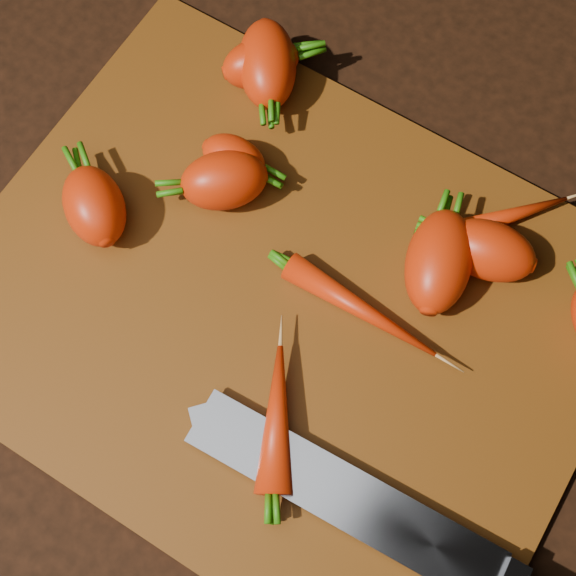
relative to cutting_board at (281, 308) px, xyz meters
The scene contains 13 objects.
ground 0.01m from the cutting_board, ahead, with size 2.00×2.00×0.01m, color black.
cutting_board is the anchor object (origin of this frame).
carrot_0 0.21m from the cutting_board, 126.46° to the left, with size 0.07×0.04×0.04m, color red.
carrot_1 0.17m from the cutting_board, behind, with size 0.07×0.05×0.05m, color red.
carrot_2 0.21m from the cutting_board, 125.00° to the left, with size 0.08×0.05×0.05m, color red.
carrot_3 0.13m from the cutting_board, 44.42° to the left, with size 0.09×0.05×0.05m, color red.
carrot_4 0.17m from the cutting_board, 44.79° to the left, with size 0.07×0.05×0.05m, color red.
carrot_5 0.13m from the cutting_board, 139.46° to the left, with size 0.06×0.04×0.04m, color red.
carrot_7 0.20m from the cutting_board, 53.25° to the left, with size 0.10×0.02×0.02m, color red.
carrot_8 0.06m from the cutting_board, 25.56° to the left, with size 0.13×0.02×0.02m, color red.
carrot_9 0.09m from the cutting_board, 60.18° to the right, with size 0.11×0.03×0.03m, color red.
carrot_10 0.11m from the cutting_board, 146.82° to the left, with size 0.07×0.05×0.05m, color red.
knife 0.17m from the cutting_board, 35.61° to the right, with size 0.39×0.06×0.02m.
Camera 1 is at (0.11, -0.17, 0.61)m, focal length 50.00 mm.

